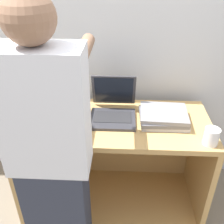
{
  "coord_description": "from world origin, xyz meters",
  "views": [
    {
      "loc": [
        0.07,
        -1.17,
        1.71
      ],
      "look_at": [
        0.0,
        0.21,
        0.87
      ],
      "focal_mm": 42.0,
      "sensor_mm": 36.0,
      "label": 1
    }
  ],
  "objects_px": {
    "laptop_stack_right": "(163,117)",
    "person": "(52,160)",
    "laptop_stack_left": "(63,113)",
    "mug": "(211,137)",
    "laptop_open": "(113,109)"
  },
  "relations": [
    {
      "from": "laptop_open",
      "to": "person",
      "type": "distance_m",
      "value": 0.6
    },
    {
      "from": "laptop_open",
      "to": "laptop_stack_right",
      "type": "distance_m",
      "value": 0.34
    },
    {
      "from": "person",
      "to": "mug",
      "type": "xyz_separation_m",
      "value": [
        0.87,
        0.25,
        -0.01
      ]
    },
    {
      "from": "laptop_stack_left",
      "to": "mug",
      "type": "bearing_deg",
      "value": -13.45
    },
    {
      "from": "laptop_stack_right",
      "to": "laptop_stack_left",
      "type": "bearing_deg",
      "value": -179.32
    },
    {
      "from": "laptop_stack_right",
      "to": "person",
      "type": "bearing_deg",
      "value": -142.46
    },
    {
      "from": "laptop_stack_left",
      "to": "laptop_open",
      "type": "bearing_deg",
      "value": 10.17
    },
    {
      "from": "laptop_stack_left",
      "to": "person",
      "type": "relative_size",
      "value": 0.2
    },
    {
      "from": "laptop_stack_left",
      "to": "laptop_stack_right",
      "type": "height_order",
      "value": "laptop_stack_left"
    },
    {
      "from": "mug",
      "to": "laptop_stack_left",
      "type": "bearing_deg",
      "value": 166.55
    },
    {
      "from": "laptop_open",
      "to": "person",
      "type": "height_order",
      "value": "person"
    },
    {
      "from": "laptop_open",
      "to": "laptop_stack_left",
      "type": "distance_m",
      "value": 0.34
    },
    {
      "from": "laptop_open",
      "to": "person",
      "type": "xyz_separation_m",
      "value": [
        -0.29,
        -0.53,
        0.01
      ]
    },
    {
      "from": "laptop_stack_right",
      "to": "mug",
      "type": "bearing_deg",
      "value": -42.45
    },
    {
      "from": "laptop_stack_right",
      "to": "person",
      "type": "height_order",
      "value": "person"
    }
  ]
}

